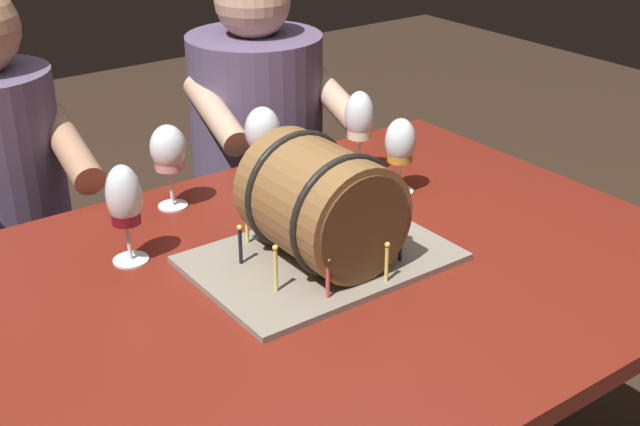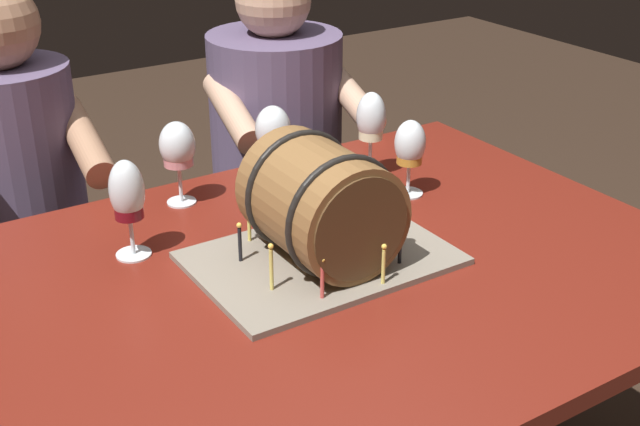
% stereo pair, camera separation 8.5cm
% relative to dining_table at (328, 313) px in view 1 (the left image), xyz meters
% --- Properties ---
extents(dining_table, '(1.38, 1.02, 0.75)m').
position_rel_dining_table_xyz_m(dining_table, '(0.00, 0.00, 0.00)').
color(dining_table, maroon).
rests_on(dining_table, ground).
extents(barrel_cake, '(0.47, 0.33, 0.24)m').
position_rel_dining_table_xyz_m(barrel_cake, '(-0.00, 0.03, 0.21)').
color(barrel_cake, gray).
rests_on(barrel_cake, dining_table).
extents(wine_glass_amber, '(0.07, 0.07, 0.17)m').
position_rel_dining_table_xyz_m(wine_glass_amber, '(0.32, 0.18, 0.21)').
color(wine_glass_amber, white).
rests_on(wine_glass_amber, dining_table).
extents(wine_glass_red, '(0.07, 0.07, 0.19)m').
position_rel_dining_table_xyz_m(wine_glass_red, '(-0.29, 0.24, 0.23)').
color(wine_glass_red, white).
rests_on(wine_glass_red, dining_table).
extents(wine_glass_rose, '(0.08, 0.08, 0.18)m').
position_rel_dining_table_xyz_m(wine_glass_rose, '(-0.11, 0.40, 0.23)').
color(wine_glass_rose, white).
rests_on(wine_glass_rose, dining_table).
extents(wine_glass_white, '(0.07, 0.07, 0.20)m').
position_rel_dining_table_xyz_m(wine_glass_white, '(0.32, 0.31, 0.23)').
color(wine_glass_white, white).
rests_on(wine_glass_white, dining_table).
extents(wine_glass_empty, '(0.08, 0.08, 0.19)m').
position_rel_dining_table_xyz_m(wine_glass_empty, '(0.10, 0.38, 0.23)').
color(wine_glass_empty, white).
rests_on(wine_glass_empty, dining_table).
extents(person_seated_left, '(0.37, 0.47, 1.20)m').
position_rel_dining_table_xyz_m(person_seated_left, '(-0.36, 0.82, -0.11)').
color(person_seated_left, '#372D40').
rests_on(person_seated_left, ground).
extents(person_seated_right, '(0.46, 0.53, 1.17)m').
position_rel_dining_table_xyz_m(person_seated_right, '(0.36, 0.82, -0.10)').
color(person_seated_right, '#372D40').
rests_on(person_seated_right, ground).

